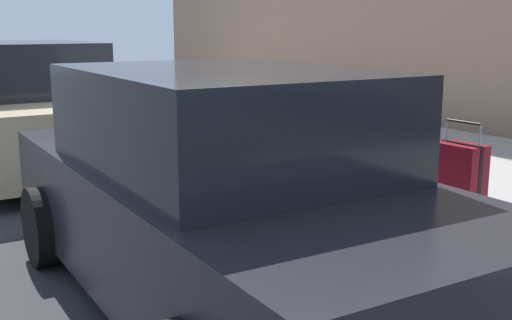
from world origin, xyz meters
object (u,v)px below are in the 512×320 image
(suitcase_red_5, at_px, (287,142))
(suitcase_maroon_0, at_px, (459,185))
(suitcase_black_1, at_px, (419,180))
(parked_car_charcoal_0, at_px, (222,196))
(fire_hydrant, at_px, (248,128))
(bollard_post, at_px, (219,130))
(suitcase_navy_3, at_px, (347,158))
(suitcase_olive_2, at_px, (383,169))
(suitcase_teal_4, at_px, (319,147))
(parked_car_beige_1, at_px, (24,110))

(suitcase_red_5, bearing_deg, suitcase_maroon_0, 179.55)
(suitcase_black_1, height_order, parked_car_charcoal_0, parked_car_charcoal_0)
(fire_hydrant, distance_m, bollard_post, 0.54)
(suitcase_navy_3, relative_size, bollard_post, 1.08)
(suitcase_olive_2, height_order, suitcase_teal_4, suitcase_olive_2)
(suitcase_navy_3, relative_size, parked_car_beige_1, 0.16)
(suitcase_navy_3, bearing_deg, bollard_post, 4.43)
(suitcase_red_5, bearing_deg, bollard_post, 5.12)
(suitcase_maroon_0, bearing_deg, suitcase_navy_3, -3.01)
(suitcase_black_1, bearing_deg, suitcase_teal_4, -1.08)
(suitcase_maroon_0, distance_m, suitcase_teal_4, 2.08)
(suitcase_maroon_0, xyz_separation_m, suitcase_olive_2, (1.04, -0.11, -0.06))
(suitcase_black_1, height_order, suitcase_navy_3, suitcase_navy_3)
(suitcase_red_5, bearing_deg, suitcase_navy_3, -176.51)
(suitcase_black_1, xyz_separation_m, suitcase_navy_3, (1.04, -0.01, 0.03))
(suitcase_black_1, relative_size, suitcase_teal_4, 0.82)
(suitcase_olive_2, distance_m, suitcase_navy_3, 0.53)
(suitcase_black_1, distance_m, fire_hydrant, 2.96)
(suitcase_olive_2, relative_size, suitcase_navy_3, 1.26)
(suitcase_teal_4, distance_m, parked_car_charcoal_0, 3.21)
(suitcase_olive_2, xyz_separation_m, fire_hydrant, (2.44, 0.06, 0.11))
(suitcase_teal_4, bearing_deg, suitcase_red_5, 9.57)
(suitcase_black_1, relative_size, suitcase_navy_3, 0.92)
(suitcase_red_5, height_order, parked_car_beige_1, parked_car_beige_1)
(parked_car_charcoal_0, bearing_deg, suitcase_black_1, -79.55)
(suitcase_navy_3, xyz_separation_m, fire_hydrant, (1.92, 0.04, 0.09))
(suitcase_navy_3, distance_m, suitcase_red_5, 1.02)
(suitcase_black_1, bearing_deg, suitcase_navy_3, -0.33)
(suitcase_red_5, relative_size, parked_car_beige_1, 0.18)
(fire_hydrant, distance_m, parked_car_beige_1, 3.03)
(suitcase_olive_2, distance_m, fire_hydrant, 2.45)
(suitcase_navy_3, distance_m, parked_car_beige_1, 4.47)
(suitcase_maroon_0, xyz_separation_m, suitcase_teal_4, (2.08, -0.11, 0.00))
(fire_hydrant, xyz_separation_m, bollard_post, (0.51, 0.15, -0.09))
(suitcase_black_1, distance_m, suitcase_olive_2, 0.51)
(suitcase_teal_4, xyz_separation_m, parked_car_charcoal_0, (-2.01, 2.49, 0.24))
(parked_car_charcoal_0, bearing_deg, suitcase_olive_2, -68.83)
(suitcase_maroon_0, xyz_separation_m, suitcase_navy_3, (1.57, -0.08, -0.04))
(suitcase_black_1, relative_size, fire_hydrant, 0.82)
(parked_car_beige_1, bearing_deg, suitcase_teal_4, -142.05)
(suitcase_navy_3, relative_size, fire_hydrant, 0.90)
(suitcase_black_1, xyz_separation_m, bollard_post, (3.46, 0.18, 0.03))
(suitcase_maroon_0, distance_m, bollard_post, 3.99)
(suitcase_olive_2, bearing_deg, fire_hydrant, 1.43)
(suitcase_navy_3, height_order, suitcase_red_5, suitcase_red_5)
(suitcase_black_1, xyz_separation_m, fire_hydrant, (2.96, 0.03, 0.12))
(suitcase_teal_4, distance_m, bollard_post, 1.92)
(suitcase_teal_4, bearing_deg, fire_hydrant, 2.50)
(bollard_post, xyz_separation_m, parked_car_beige_1, (1.28, 2.28, 0.31))
(bollard_post, distance_m, parked_car_beige_1, 2.64)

